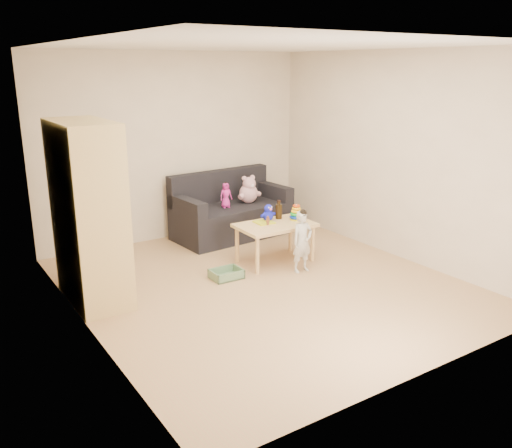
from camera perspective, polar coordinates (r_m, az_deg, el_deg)
room at (r=5.84m, az=0.94°, el=5.47°), size 4.50×4.50×4.50m
wardrobe at (r=5.81m, az=-17.20°, el=1.05°), size 0.52×1.05×1.89m
sofa at (r=7.88m, az=-2.52°, el=0.37°), size 1.72×0.95×0.47m
play_table at (r=6.85m, az=2.01°, el=-1.99°), size 0.96×0.62×0.50m
storage_bin at (r=6.39m, az=-3.14°, el=-5.25°), size 0.36×0.27×0.11m
toddler at (r=6.51m, az=4.90°, el=-1.94°), size 0.27×0.18×0.73m
pink_bear at (r=7.92m, az=-0.80°, el=3.47°), size 0.35×0.32×0.34m
doll at (r=7.65m, az=-3.19°, el=3.01°), size 0.19×0.14×0.35m
ring_stacker at (r=6.94m, az=4.26°, el=1.09°), size 0.18×0.18×0.20m
brown_bottle at (r=6.98m, az=2.41°, el=1.40°), size 0.08×0.08×0.24m
blue_plush at (r=6.87m, az=1.27°, el=1.23°), size 0.22×0.19×0.22m
wooden_figure at (r=6.69m, az=1.25°, el=0.37°), size 0.05×0.04×0.12m
yellow_book at (r=6.81m, az=0.85°, el=0.19°), size 0.23×0.23×0.02m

